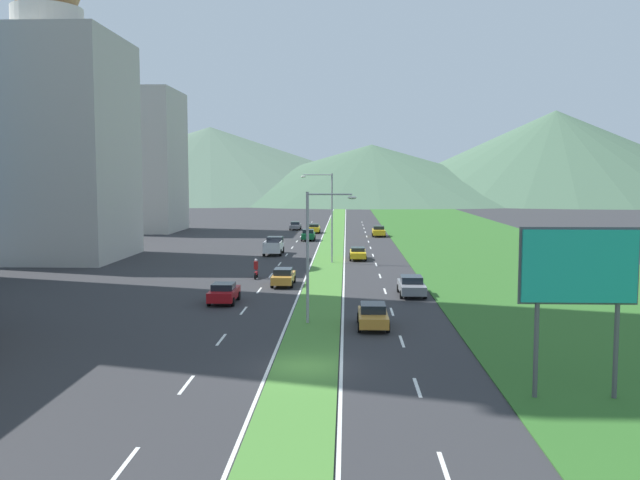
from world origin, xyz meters
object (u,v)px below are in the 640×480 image
(car_2, at_px, (308,235))
(car_3, at_px, (379,231))
(car_6, at_px, (283,277))
(billboard_roadside, at_px, (579,274))
(car_8, at_px, (358,253))
(car_1, at_px, (314,228))
(motorcycle_rider, at_px, (256,270))
(street_lamp_near, at_px, (314,247))
(car_7, at_px, (295,226))
(car_4, at_px, (373,315))
(street_lamp_mid, at_px, (328,211))
(car_0, at_px, (411,286))
(car_5, at_px, (224,293))
(pickup_truck_0, at_px, (274,246))

(car_2, bearing_deg, car_3, -55.76)
(car_6, bearing_deg, billboard_roadside, -153.30)
(car_8, bearing_deg, car_3, 172.96)
(car_1, height_order, motorcycle_rider, motorcycle_rider)
(car_3, relative_size, car_8, 0.91)
(street_lamp_near, height_order, car_3, street_lamp_near)
(car_6, distance_m, car_7, 61.72)
(billboard_roadside, relative_size, car_1, 1.72)
(car_1, relative_size, car_6, 0.91)
(car_1, height_order, car_3, car_3)
(car_6, xyz_separation_m, car_7, (-3.56, 61.61, -0.03))
(car_1, relative_size, car_7, 1.01)
(car_7, height_order, motorcycle_rider, motorcycle_rider)
(street_lamp_near, height_order, car_6, street_lamp_near)
(street_lamp_near, relative_size, car_4, 1.89)
(street_lamp_mid, xyz_separation_m, motorcycle_rider, (-6.26, -11.45, -4.79))
(street_lamp_near, height_order, billboard_roadside, street_lamp_near)
(billboard_roadside, relative_size, car_2, 1.66)
(car_2, relative_size, motorcycle_rider, 2.15)
(car_0, relative_size, car_5, 1.16)
(motorcycle_rider, bearing_deg, car_8, -32.85)
(street_lamp_mid, xyz_separation_m, car_7, (-6.97, 46.15, -4.81))
(street_lamp_near, xyz_separation_m, car_7, (-6.87, 76.82, -4.11))
(street_lamp_near, bearing_deg, car_6, 102.26)
(street_lamp_near, relative_size, pickup_truck_0, 1.53)
(car_3, bearing_deg, car_2, -55.76)
(street_lamp_mid, bearing_deg, car_2, 97.87)
(car_7, bearing_deg, street_lamp_near, -174.89)
(street_lamp_near, bearing_deg, car_7, 95.11)
(billboard_roadside, distance_m, pickup_truck_0, 56.20)
(car_5, bearing_deg, billboard_roadside, -138.99)
(car_0, xyz_separation_m, pickup_truck_0, (-13.70, 28.02, 0.22))
(car_2, xyz_separation_m, car_8, (6.80, -22.76, -0.11))
(street_lamp_near, bearing_deg, car_1, 92.68)
(car_2, xyz_separation_m, car_6, (0.18, -41.45, -0.07))
(car_2, distance_m, car_4, 57.97)
(car_8, bearing_deg, pickup_truck_0, -116.07)
(car_1, bearing_deg, pickup_truck_0, 173.93)
(car_1, relative_size, car_4, 0.95)
(car_2, bearing_deg, billboard_roadside, -168.05)
(street_lamp_near, xyz_separation_m, car_6, (-3.30, 15.20, -4.08))
(car_0, bearing_deg, billboard_roadside, 10.03)
(street_lamp_mid, xyz_separation_m, car_4, (3.57, -31.54, -4.80))
(car_8, bearing_deg, car_1, -169.67)
(car_0, distance_m, car_3, 53.08)
(car_3, xyz_separation_m, car_7, (-13.87, 13.02, -0.09))
(car_2, xyz_separation_m, car_5, (-3.42, -49.74, -0.06))
(car_5, bearing_deg, car_3, -13.74)
(car_2, height_order, car_7, car_2)
(street_lamp_near, height_order, car_0, street_lamp_near)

